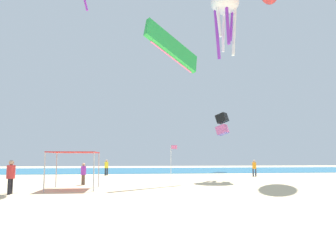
{
  "coord_description": "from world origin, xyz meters",
  "views": [
    {
      "loc": [
        -2.88,
        -20.81,
        2.01
      ],
      "look_at": [
        1.67,
        15.6,
        5.85
      ],
      "focal_mm": 32.62,
      "sensor_mm": 36.0,
      "label": 1
    }
  ],
  "objects_px": {
    "person_central": "(254,167)",
    "kite_octopus_white": "(225,6)",
    "kite_parafoil_green": "(172,47)",
    "person_leftmost": "(11,174)",
    "person_rightmost": "(106,166)",
    "canopy_tent": "(74,154)",
    "banner_flag": "(172,158)",
    "person_near_tent": "(83,172)",
    "kite_box_black": "(222,124)"
  },
  "relations": [
    {
      "from": "banner_flag",
      "to": "kite_box_black",
      "type": "relative_size",
      "value": 0.94
    },
    {
      "from": "banner_flag",
      "to": "kite_box_black",
      "type": "distance_m",
      "value": 19.03
    },
    {
      "from": "canopy_tent",
      "to": "kite_box_black",
      "type": "height_order",
      "value": "kite_box_black"
    },
    {
      "from": "person_near_tent",
      "to": "kite_box_black",
      "type": "xyz_separation_m",
      "value": [
        17.05,
        20.0,
        6.07
      ]
    },
    {
      "from": "canopy_tent",
      "to": "person_leftmost",
      "type": "relative_size",
      "value": 1.61
    },
    {
      "from": "person_central",
      "to": "kite_parafoil_green",
      "type": "relative_size",
      "value": 0.35
    },
    {
      "from": "kite_octopus_white",
      "to": "banner_flag",
      "type": "bearing_deg",
      "value": -3.14
    },
    {
      "from": "canopy_tent",
      "to": "banner_flag",
      "type": "relative_size",
      "value": 0.95
    },
    {
      "from": "person_near_tent",
      "to": "kite_octopus_white",
      "type": "height_order",
      "value": "kite_octopus_white"
    },
    {
      "from": "canopy_tent",
      "to": "kite_octopus_white",
      "type": "height_order",
      "value": "kite_octopus_white"
    },
    {
      "from": "person_leftmost",
      "to": "kite_box_black",
      "type": "height_order",
      "value": "kite_box_black"
    },
    {
      "from": "person_near_tent",
      "to": "person_leftmost",
      "type": "xyz_separation_m",
      "value": [
        -3.14,
        -5.6,
        0.15
      ]
    },
    {
      "from": "kite_octopus_white",
      "to": "kite_box_black",
      "type": "bearing_deg",
      "value": -131.49
    },
    {
      "from": "kite_octopus_white",
      "to": "kite_parafoil_green",
      "type": "bearing_deg",
      "value": 15.43
    },
    {
      "from": "person_near_tent",
      "to": "person_leftmost",
      "type": "relative_size",
      "value": 0.86
    },
    {
      "from": "person_near_tent",
      "to": "person_central",
      "type": "bearing_deg",
      "value": 84.34
    },
    {
      "from": "person_rightmost",
      "to": "kite_box_black",
      "type": "bearing_deg",
      "value": 149.99
    },
    {
      "from": "canopy_tent",
      "to": "person_central",
      "type": "xyz_separation_m",
      "value": [
        17.19,
        11.81,
        -1.23
      ]
    },
    {
      "from": "person_rightmost",
      "to": "kite_octopus_white",
      "type": "relative_size",
      "value": 0.25
    },
    {
      "from": "kite_octopus_white",
      "to": "person_rightmost",
      "type": "bearing_deg",
      "value": -48.7
    },
    {
      "from": "person_central",
      "to": "kite_octopus_white",
      "type": "height_order",
      "value": "kite_octopus_white"
    },
    {
      "from": "person_leftmost",
      "to": "person_rightmost",
      "type": "height_order",
      "value": "person_leftmost"
    },
    {
      "from": "person_near_tent",
      "to": "person_rightmost",
      "type": "relative_size",
      "value": 0.9
    },
    {
      "from": "person_rightmost",
      "to": "kite_box_black",
      "type": "xyz_separation_m",
      "value": [
        16.28,
        7.59,
        5.96
      ]
    },
    {
      "from": "person_near_tent",
      "to": "person_leftmost",
      "type": "height_order",
      "value": "person_leftmost"
    },
    {
      "from": "kite_parafoil_green",
      "to": "kite_octopus_white",
      "type": "bearing_deg",
      "value": 7.87
    },
    {
      "from": "canopy_tent",
      "to": "person_rightmost",
      "type": "bearing_deg",
      "value": 86.68
    },
    {
      "from": "person_central",
      "to": "banner_flag",
      "type": "height_order",
      "value": "banner_flag"
    },
    {
      "from": "person_rightmost",
      "to": "banner_flag",
      "type": "height_order",
      "value": "banner_flag"
    },
    {
      "from": "kite_box_black",
      "to": "banner_flag",
      "type": "bearing_deg",
      "value": -171.88
    },
    {
      "from": "canopy_tent",
      "to": "person_rightmost",
      "type": "relative_size",
      "value": 1.67
    },
    {
      "from": "kite_parafoil_green",
      "to": "canopy_tent",
      "type": "bearing_deg",
      "value": 177.73
    },
    {
      "from": "person_rightmost",
      "to": "kite_box_black",
      "type": "distance_m",
      "value": 18.92
    },
    {
      "from": "person_central",
      "to": "kite_octopus_white",
      "type": "relative_size",
      "value": 0.25
    },
    {
      "from": "banner_flag",
      "to": "kite_octopus_white",
      "type": "xyz_separation_m",
      "value": [
        6.32,
        2.74,
        16.65
      ]
    },
    {
      "from": "canopy_tent",
      "to": "kite_parafoil_green",
      "type": "xyz_separation_m",
      "value": [
        7.06,
        4.39,
        9.11
      ]
    },
    {
      "from": "kite_octopus_white",
      "to": "person_leftmost",
      "type": "bearing_deg",
      "value": 10.69
    },
    {
      "from": "person_rightmost",
      "to": "kite_octopus_white",
      "type": "distance_m",
      "value": 22.37
    },
    {
      "from": "person_central",
      "to": "person_rightmost",
      "type": "distance_m",
      "value": 16.73
    },
    {
      "from": "kite_parafoil_green",
      "to": "banner_flag",
      "type": "bearing_deg",
      "value": 48.88
    },
    {
      "from": "person_leftmost",
      "to": "banner_flag",
      "type": "height_order",
      "value": "banner_flag"
    },
    {
      "from": "canopy_tent",
      "to": "person_leftmost",
      "type": "distance_m",
      "value": 3.98
    },
    {
      "from": "kite_octopus_white",
      "to": "canopy_tent",
      "type": "bearing_deg",
      "value": 10.58
    },
    {
      "from": "kite_box_black",
      "to": "person_near_tent",
      "type": "bearing_deg",
      "value": 179.68
    },
    {
      "from": "person_near_tent",
      "to": "person_central",
      "type": "xyz_separation_m",
      "value": [
        17.05,
        8.55,
        0.09
      ]
    },
    {
      "from": "person_leftmost",
      "to": "person_central",
      "type": "distance_m",
      "value": 24.66
    },
    {
      "from": "canopy_tent",
      "to": "kite_octopus_white",
      "type": "distance_m",
      "value": 23.79
    },
    {
      "from": "canopy_tent",
      "to": "person_central",
      "type": "relative_size",
      "value": 1.7
    },
    {
      "from": "person_leftmost",
      "to": "banner_flag",
      "type": "relative_size",
      "value": 0.59
    },
    {
      "from": "person_near_tent",
      "to": "person_rightmost",
      "type": "bearing_deg",
      "value": 144.14
    }
  ]
}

